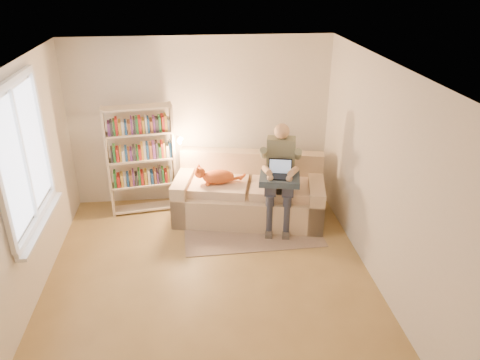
{
  "coord_description": "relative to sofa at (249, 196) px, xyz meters",
  "views": [
    {
      "loc": [
        -0.13,
        -4.7,
        3.56
      ],
      "look_at": [
        0.48,
        1.0,
        0.87
      ],
      "focal_mm": 35.0,
      "sensor_mm": 36.0,
      "label": 1
    }
  ],
  "objects": [
    {
      "name": "wall_left",
      "position": [
        -2.68,
        -1.55,
        0.96
      ],
      "size": [
        0.02,
        4.5,
        2.6
      ],
      "primitive_type": "cube",
      "color": "silver",
      "rests_on": "floor"
    },
    {
      "name": "blanket",
      "position": [
        0.38,
        -0.39,
        0.44
      ],
      "size": [
        0.64,
        0.56,
        0.09
      ],
      "primitive_type": "cube",
      "rotation": [
        0.0,
        0.0,
        -0.21
      ],
      "color": "#2D3D4E",
      "rests_on": "person"
    },
    {
      "name": "wall_front",
      "position": [
        -0.68,
        -3.8,
        0.96
      ],
      "size": [
        4.0,
        0.02,
        2.6
      ],
      "primitive_type": "cube",
      "color": "silver",
      "rests_on": "floor"
    },
    {
      "name": "window",
      "position": [
        -2.63,
        -1.35,
        1.04
      ],
      "size": [
        0.12,
        1.52,
        1.69
      ],
      "color": "white",
      "rests_on": "wall_left"
    },
    {
      "name": "rug",
      "position": [
        -0.02,
        -0.44,
        -0.33
      ],
      "size": [
        1.98,
        1.2,
        0.01
      ],
      "primitive_type": "cube",
      "rotation": [
        0.0,
        0.0,
        0.03
      ],
      "color": "gray",
      "rests_on": "floor"
    },
    {
      "name": "bookshelf",
      "position": [
        -1.59,
        0.35,
        0.6
      ],
      "size": [
        1.15,
        0.39,
        1.69
      ],
      "rotation": [
        0.0,
        0.0,
        0.14
      ],
      "color": "beige",
      "rests_on": "floor"
    },
    {
      "name": "wall_back",
      "position": [
        -0.68,
        0.7,
        0.96
      ],
      "size": [
        4.0,
        0.02,
        2.6
      ],
      "primitive_type": "cube",
      "color": "silver",
      "rests_on": "floor"
    },
    {
      "name": "wall_right",
      "position": [
        1.32,
        -1.55,
        0.96
      ],
      "size": [
        0.02,
        4.5,
        2.6
      ],
      "primitive_type": "cube",
      "color": "silver",
      "rests_on": "floor"
    },
    {
      "name": "person",
      "position": [
        0.41,
        -0.25,
        0.52
      ],
      "size": [
        0.52,
        0.71,
        1.51
      ],
      "rotation": [
        0.0,
        0.0,
        -0.21
      ],
      "color": "gray",
      "rests_on": "sofa"
    },
    {
      "name": "laptop",
      "position": [
        0.38,
        -0.38,
        0.55
      ],
      "size": [
        0.38,
        0.33,
        0.29
      ],
      "rotation": [
        0.0,
        0.0,
        -0.21
      ],
      "color": "black",
      "rests_on": "blanket"
    },
    {
      "name": "cat",
      "position": [
        -0.55,
        -0.03,
        0.36
      ],
      "size": [
        0.71,
        0.34,
        0.26
      ],
      "rotation": [
        0.0,
        0.0,
        -0.21
      ],
      "color": "orange",
      "rests_on": "sofa"
    },
    {
      "name": "floor",
      "position": [
        -0.68,
        -1.55,
        -0.34
      ],
      "size": [
        4.5,
        4.5,
        0.0
      ],
      "primitive_type": "plane",
      "color": "olive",
      "rests_on": "ground"
    },
    {
      "name": "sofa",
      "position": [
        0.0,
        0.0,
        0.0
      ],
      "size": [
        2.34,
        1.42,
        0.93
      ],
      "rotation": [
        0.0,
        0.0,
        -0.21
      ],
      "color": "#CDB491",
      "rests_on": "floor"
    },
    {
      "name": "ceiling",
      "position": [
        -0.68,
        -1.55,
        2.26
      ],
      "size": [
        4.0,
        4.5,
        0.02
      ],
      "primitive_type": "cube",
      "color": "white",
      "rests_on": "wall_back"
    }
  ]
}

